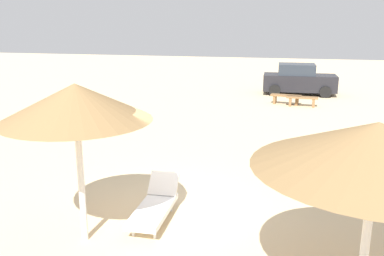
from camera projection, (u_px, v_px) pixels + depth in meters
ground_plane at (160, 216)px, 8.91m from camera, size 80.00×80.00×0.00m
parasol_2 at (377, 146)px, 5.18m from camera, size 3.14×3.14×2.86m
parasol_3 at (76, 103)px, 7.29m from camera, size 2.70×2.70×3.01m
lounger_3 at (155, 206)px, 8.67m from camera, size 0.68×1.87×0.78m
bench_0 at (286, 98)px, 20.72m from camera, size 1.54×0.63×0.49m
bench_1 at (302, 100)px, 20.20m from camera, size 1.51×0.45×0.49m
parked_car at (299, 80)px, 23.49m from camera, size 4.05×2.09×1.72m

